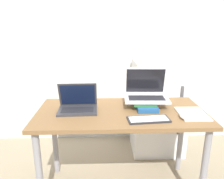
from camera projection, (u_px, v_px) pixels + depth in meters
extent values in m
cube|color=silver|center=(115.00, 29.00, 2.48)|extent=(8.00, 0.05, 2.70)
cube|color=brown|center=(121.00, 113.00, 1.74)|extent=(1.33, 0.64, 0.03)
cylinder|color=gray|center=(40.00, 175.00, 1.58)|extent=(0.05, 0.05, 0.71)
cylinder|color=gray|center=(204.00, 171.00, 1.63)|extent=(0.05, 0.05, 0.71)
cylinder|color=gray|center=(55.00, 139.00, 2.08)|extent=(0.05, 0.05, 0.71)
cylinder|color=gray|center=(181.00, 137.00, 2.12)|extent=(0.05, 0.05, 0.71)
cube|color=#333338|center=(78.00, 110.00, 1.74)|extent=(0.31, 0.23, 0.02)
cube|color=#232328|center=(78.00, 110.00, 1.72)|extent=(0.25, 0.12, 0.00)
cube|color=#333338|center=(78.00, 94.00, 1.77)|extent=(0.31, 0.09, 0.20)
cube|color=#0F1938|center=(78.00, 95.00, 1.77)|extent=(0.28, 0.08, 0.18)
cube|color=#235693|center=(146.00, 105.00, 1.81)|extent=(0.16, 0.27, 0.04)
cube|color=#33753D|center=(144.00, 101.00, 1.81)|extent=(0.19, 0.22, 0.03)
cube|color=silver|center=(146.00, 98.00, 1.81)|extent=(0.37, 0.26, 0.02)
cube|color=#232328|center=(147.00, 98.00, 1.79)|extent=(0.30, 0.14, 0.00)
cube|color=silver|center=(145.00, 81.00, 1.86)|extent=(0.36, 0.07, 0.24)
cube|color=black|center=(145.00, 81.00, 1.86)|extent=(0.32, 0.06, 0.21)
cube|color=#28282D|center=(148.00, 120.00, 1.57)|extent=(0.31, 0.15, 0.01)
cube|color=silver|center=(149.00, 119.00, 1.57)|extent=(0.29, 0.12, 0.00)
ellipsoid|color=white|center=(184.00, 116.00, 1.60)|extent=(0.06, 0.11, 0.04)
cube|color=white|center=(192.00, 114.00, 1.67)|extent=(0.21, 0.27, 0.01)
cube|color=white|center=(158.00, 107.00, 2.43)|extent=(0.56, 0.46, 1.04)
cube|color=#4C4C51|center=(180.00, 111.00, 2.20)|extent=(0.02, 0.02, 0.52)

